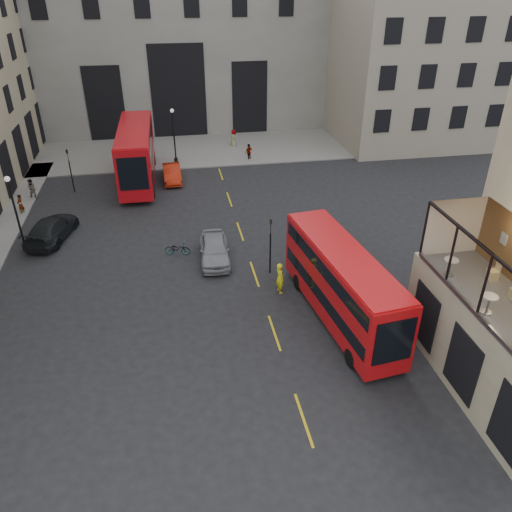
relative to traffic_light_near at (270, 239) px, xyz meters
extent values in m
plane|color=black|center=(1.00, -12.00, -2.42)|extent=(140.00, 140.00, 0.00)
cube|color=black|center=(5.98, -12.00, -0.42)|extent=(0.08, 9.20, 3.00)
cube|color=beige|center=(7.50, -7.00, 3.62)|extent=(3.00, 0.04, 2.90)
cube|color=slate|center=(6.00, -12.00, 2.28)|extent=(0.12, 10.00, 0.18)
cube|color=black|center=(6.00, -12.00, 5.03)|extent=(0.12, 10.00, 0.10)
cube|color=beige|center=(8.92, -8.80, 3.78)|extent=(0.04, 0.45, 0.55)
cube|color=#B8AC8A|center=(7.50, -12.00, -0.17)|extent=(3.00, 11.00, 4.50)
cube|color=slate|center=(7.50, -12.00, 2.12)|extent=(3.00, 10.00, 0.10)
cube|color=gray|center=(-4.00, 36.00, 6.58)|extent=(34.00, 10.00, 18.00)
cube|color=black|center=(-4.00, 30.96, 2.58)|extent=(6.00, 0.12, 10.00)
cube|color=black|center=(-12.00, 30.96, 1.58)|extent=(4.00, 0.12, 8.00)
cube|color=black|center=(4.00, 30.96, 1.58)|extent=(4.00, 0.12, 8.00)
cube|color=gray|center=(21.00, 28.00, 7.58)|extent=(16.00, 18.00, 20.00)
cube|color=slate|center=(-5.00, 26.00, -2.36)|extent=(40.00, 12.00, 0.12)
cylinder|color=black|center=(0.00, 0.00, -1.02)|extent=(0.10, 0.10, 2.80)
imported|color=black|center=(0.00, 0.00, 0.88)|extent=(0.16, 0.20, 1.00)
cylinder|color=black|center=(-14.00, 16.00, -1.02)|extent=(0.10, 0.10, 2.80)
imported|color=black|center=(-14.00, 16.00, 0.88)|extent=(0.16, 0.20, 1.00)
cylinder|color=black|center=(-16.00, 6.00, 0.08)|extent=(0.14, 0.14, 5.00)
cylinder|color=black|center=(-16.00, 6.00, -2.17)|extent=(0.36, 0.36, 0.50)
sphere|color=silver|center=(-16.00, 6.00, 2.73)|extent=(0.36, 0.36, 0.36)
cylinder|color=black|center=(-5.00, 22.00, 0.08)|extent=(0.14, 0.14, 5.00)
cylinder|color=black|center=(-5.00, 22.00, -2.17)|extent=(0.36, 0.36, 0.50)
sphere|color=silver|center=(-5.00, 22.00, 2.73)|extent=(0.36, 0.36, 0.36)
cube|color=red|center=(2.76, -5.35, -0.17)|extent=(3.63, 10.75, 3.74)
cube|color=black|center=(2.76, -5.35, -0.70)|extent=(3.60, 10.18, 0.77)
cube|color=black|center=(2.76, -5.35, 0.98)|extent=(3.60, 10.18, 0.77)
cube|color=red|center=(2.76, -5.35, 1.72)|extent=(3.51, 10.53, 0.11)
cylinder|color=black|center=(1.29, -2.13, -1.95)|extent=(0.38, 0.98, 0.96)
cylinder|color=black|center=(3.43, -1.87, -1.95)|extent=(0.38, 0.98, 0.96)
cylinder|color=black|center=(2.13, -9.14, -1.95)|extent=(0.38, 0.98, 0.96)
cylinder|color=black|center=(4.27, -8.88, -1.95)|extent=(0.38, 0.98, 0.96)
cube|color=#B50C12|center=(-8.49, 17.81, 0.18)|extent=(2.93, 12.23, 4.33)
cube|color=black|center=(-8.49, 17.81, -0.43)|extent=(2.96, 11.57, 0.89)
cube|color=black|center=(-8.49, 17.81, 1.51)|extent=(2.96, 11.57, 0.89)
cube|color=#B50C12|center=(-8.49, 17.81, 2.38)|extent=(2.81, 11.99, 0.13)
cylinder|color=black|center=(-9.70, 21.73, -1.87)|extent=(0.32, 1.11, 1.11)
cylinder|color=black|center=(-7.17, 21.69, -1.87)|extent=(0.32, 1.11, 1.11)
cylinder|color=black|center=(-9.81, 13.55, -1.87)|extent=(0.32, 1.11, 1.11)
cylinder|color=black|center=(-7.27, 13.52, -1.87)|extent=(0.32, 1.11, 1.11)
imported|color=gray|center=(-3.28, 2.22, -1.62)|extent=(2.13, 4.80, 1.61)
imported|color=#B6220B|center=(-5.53, 17.13, -1.70)|extent=(1.64, 4.41, 1.44)
imported|color=black|center=(-14.35, 7.28, -1.63)|extent=(3.47, 5.86, 1.59)
imported|color=gray|center=(-5.68, 3.41, -1.98)|extent=(1.77, 0.97, 0.88)
imported|color=yellow|center=(0.13, -2.23, -1.45)|extent=(0.63, 0.81, 1.96)
imported|color=gray|center=(-17.13, 15.00, -1.55)|extent=(0.90, 0.73, 1.75)
imported|color=gray|center=(-8.90, 25.55, -1.57)|extent=(1.02, 1.27, 1.71)
imported|color=gray|center=(2.30, 21.53, -1.60)|extent=(1.03, 0.89, 1.66)
imported|color=gray|center=(1.39, 26.18, -1.50)|extent=(0.89, 1.06, 1.86)
imported|color=gray|center=(-17.45, 12.06, -1.61)|extent=(0.57, 0.69, 1.64)
cylinder|color=beige|center=(6.53, -11.84, 2.96)|extent=(0.64, 0.64, 0.04)
cylinder|color=slate|center=(6.53, -11.84, 2.57)|extent=(0.09, 0.09, 0.75)
cylinder|color=slate|center=(6.53, -11.84, 2.19)|extent=(0.47, 0.47, 0.03)
cylinder|color=beige|center=(6.49, -8.87, 2.95)|extent=(0.64, 0.64, 0.04)
cylinder|color=slate|center=(6.49, -8.87, 2.57)|extent=(0.09, 0.09, 0.75)
cylinder|color=slate|center=(6.49, -8.87, 2.19)|extent=(0.47, 0.47, 0.03)
cube|color=#D8BB7C|center=(8.22, -9.57, 2.40)|extent=(0.44, 0.44, 0.45)
cube|color=#D8BB7C|center=(8.41, -9.58, 2.82)|extent=(0.06, 0.42, 0.40)
camera|label=1|loc=(-5.70, -26.42, 14.37)|focal=35.00mm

